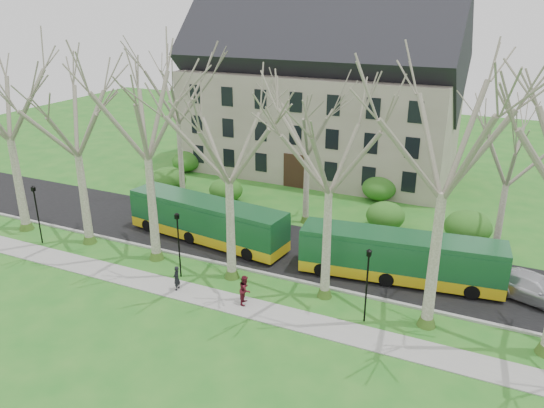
{
  "coord_description": "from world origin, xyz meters",
  "views": [
    {
      "loc": [
        11.79,
        -25.71,
        16.55
      ],
      "look_at": [
        -1.43,
        3.0,
        4.31
      ],
      "focal_mm": 35.0,
      "sensor_mm": 36.0,
      "label": 1
    }
  ],
  "objects_px": {
    "bus_follow": "(400,257)",
    "pedestrian_b": "(245,290)",
    "bus_lead": "(207,220)",
    "pedestrian_a": "(177,278)",
    "sedan": "(535,289)"
  },
  "relations": [
    {
      "from": "bus_follow",
      "to": "pedestrian_b",
      "type": "distance_m",
      "value": 9.96
    },
    {
      "from": "bus_follow",
      "to": "pedestrian_b",
      "type": "xyz_separation_m",
      "value": [
        -7.43,
        -6.6,
        -0.66
      ]
    },
    {
      "from": "bus_lead",
      "to": "pedestrian_a",
      "type": "distance_m",
      "value": 7.29
    },
    {
      "from": "bus_follow",
      "to": "pedestrian_a",
      "type": "distance_m",
      "value": 13.82
    },
    {
      "from": "bus_lead",
      "to": "pedestrian_b",
      "type": "xyz_separation_m",
      "value": [
        6.56,
        -6.59,
        -0.68
      ]
    },
    {
      "from": "bus_lead",
      "to": "bus_follow",
      "type": "xyz_separation_m",
      "value": [
        13.99,
        0.01,
        -0.03
      ]
    },
    {
      "from": "bus_lead",
      "to": "bus_follow",
      "type": "bearing_deg",
      "value": 7.15
    },
    {
      "from": "pedestrian_b",
      "to": "bus_lead",
      "type": "bearing_deg",
      "value": 30.49
    },
    {
      "from": "sedan",
      "to": "bus_lead",
      "type": "bearing_deg",
      "value": 110.94
    },
    {
      "from": "bus_lead",
      "to": "pedestrian_a",
      "type": "xyz_separation_m",
      "value": [
        2.07,
        -6.94,
        -0.8
      ]
    },
    {
      "from": "bus_lead",
      "to": "pedestrian_a",
      "type": "height_order",
      "value": "bus_lead"
    },
    {
      "from": "pedestrian_a",
      "to": "pedestrian_b",
      "type": "height_order",
      "value": "pedestrian_b"
    },
    {
      "from": "pedestrian_a",
      "to": "pedestrian_b",
      "type": "distance_m",
      "value": 4.5
    },
    {
      "from": "bus_follow",
      "to": "pedestrian_b",
      "type": "bearing_deg",
      "value": -145.36
    },
    {
      "from": "sedan",
      "to": "pedestrian_a",
      "type": "distance_m",
      "value": 21.12
    }
  ]
}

